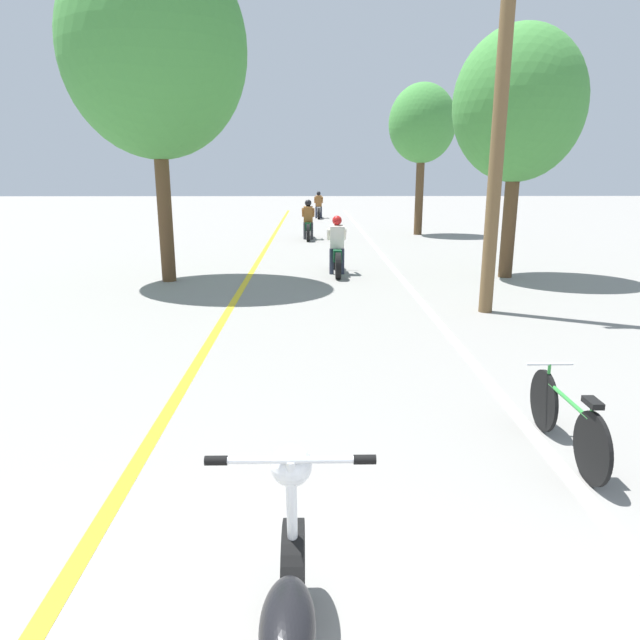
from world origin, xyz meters
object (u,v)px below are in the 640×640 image
object	(u,v)px
roadside_tree_right_near	(519,106)
motorcycle_rider_far	(319,208)
utility_pole	(501,99)
motorcycle_rider_lead	(337,252)
roadside_tree_right_far	(422,125)
bicycle_parked	(566,419)
roadside_tree_left	(154,49)
motorcycle_rider_mid	(308,224)

from	to	relation	value
roadside_tree_right_near	motorcycle_rider_far	xyz separation A→B (m)	(-4.29, 18.11, -3.36)
utility_pole	motorcycle_rider_lead	size ratio (longest dim) A/B	3.42
roadside_tree_right_far	bicycle_parked	xyz separation A→B (m)	(-2.03, -18.51, -3.90)
roadside_tree_right_far	roadside_tree_left	world-z (taller)	roadside_tree_left
roadside_tree_right_near	roadside_tree_right_far	world-z (taller)	roadside_tree_right_far
motorcycle_rider_far	bicycle_parked	bearing A→B (deg)	-86.00
bicycle_parked	utility_pole	bearing A→B (deg)	80.62
utility_pole	bicycle_parked	world-z (taller)	utility_pole
roadside_tree_right_near	bicycle_parked	bearing A→B (deg)	-105.13
utility_pole	roadside_tree_right_far	distance (m)	13.19
roadside_tree_left	bicycle_parked	bearing A→B (deg)	-56.65
roadside_tree_right_near	roadside_tree_left	bearing A→B (deg)	-177.10
utility_pole	roadside_tree_right_near	size ratio (longest dim) A/B	1.26
motorcycle_rider_lead	bicycle_parked	distance (m)	9.53
roadside_tree_right_far	motorcycle_rider_lead	world-z (taller)	roadside_tree_right_far
roadside_tree_right_far	motorcycle_rider_mid	world-z (taller)	roadside_tree_right_far
roadside_tree_right_far	roadside_tree_left	bearing A→B (deg)	-127.20
motorcycle_rider_mid	bicycle_parked	xyz separation A→B (m)	(2.39, -16.90, -0.22)
roadside_tree_left	roadside_tree_right_near	bearing A→B (deg)	2.90
motorcycle_rider_far	bicycle_parked	distance (m)	27.06
roadside_tree_left	motorcycle_rider_far	world-z (taller)	roadside_tree_left
utility_pole	roadside_tree_left	world-z (taller)	roadside_tree_left
motorcycle_rider_lead	motorcycle_rider_mid	xyz separation A→B (m)	(-0.75, 7.52, 0.02)
motorcycle_rider_lead	roadside_tree_right_far	bearing A→B (deg)	68.10
motorcycle_rider_far	bicycle_parked	xyz separation A→B (m)	(1.89, -26.99, -0.21)
motorcycle_rider_mid	utility_pole	bearing A→B (deg)	-74.10
motorcycle_rider_lead	motorcycle_rider_far	xyz separation A→B (m)	(-0.25, 17.61, -0.00)
utility_pole	roadside_tree_left	xyz separation A→B (m)	(-6.47, 3.11, 1.33)
roadside_tree_right_far	motorcycle_rider_lead	bearing A→B (deg)	-111.90
roadside_tree_right_far	motorcycle_rider_far	size ratio (longest dim) A/B	2.75
motorcycle_rider_lead	roadside_tree_right_near	bearing A→B (deg)	-6.98
roadside_tree_right_near	motorcycle_rider_mid	bearing A→B (deg)	120.91
motorcycle_rider_mid	motorcycle_rider_lead	bearing A→B (deg)	-84.29
motorcycle_rider_mid	bicycle_parked	distance (m)	17.07
motorcycle_rider_far	motorcycle_rider_mid	bearing A→B (deg)	-92.87
roadside_tree_left	motorcycle_rider_mid	bearing A→B (deg)	69.25
roadside_tree_right_far	bicycle_parked	bearing A→B (deg)	-96.25
utility_pole	motorcycle_rider_lead	distance (m)	5.66
motorcycle_rider_mid	bicycle_parked	size ratio (longest dim) A/B	1.26
motorcycle_rider_far	utility_pole	bearing A→B (deg)	-82.68
roadside_tree_right_near	motorcycle_rider_far	world-z (taller)	roadside_tree_right_near
roadside_tree_right_far	bicycle_parked	distance (m)	19.02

